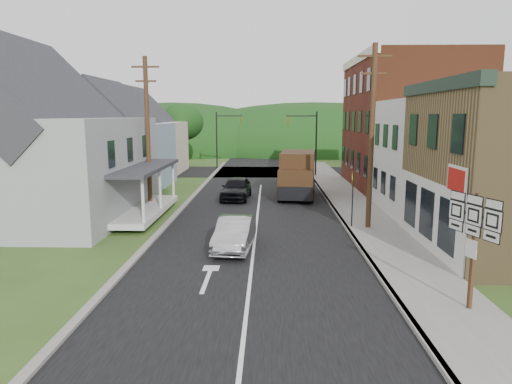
# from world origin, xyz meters

# --- Properties ---
(ground) EXTENTS (120.00, 120.00, 0.00)m
(ground) POSITION_xyz_m (0.00, 0.00, 0.00)
(ground) COLOR #2D4719
(ground) RESTS_ON ground
(road) EXTENTS (9.00, 90.00, 0.02)m
(road) POSITION_xyz_m (0.00, 10.00, 0.00)
(road) COLOR black
(road) RESTS_ON ground
(cross_road) EXTENTS (60.00, 9.00, 0.02)m
(cross_road) POSITION_xyz_m (0.00, 27.00, 0.00)
(cross_road) COLOR black
(cross_road) RESTS_ON ground
(sidewalk_right) EXTENTS (2.80, 55.00, 0.15)m
(sidewalk_right) POSITION_xyz_m (5.90, 8.00, 0.07)
(sidewalk_right) COLOR slate
(sidewalk_right) RESTS_ON ground
(curb_right) EXTENTS (0.20, 55.00, 0.15)m
(curb_right) POSITION_xyz_m (4.55, 8.00, 0.07)
(curb_right) COLOR slate
(curb_right) RESTS_ON ground
(curb_left) EXTENTS (0.30, 55.00, 0.12)m
(curb_left) POSITION_xyz_m (-4.65, 8.00, 0.06)
(curb_left) COLOR slate
(curb_left) RESTS_ON ground
(storefront_white) EXTENTS (8.00, 7.00, 6.50)m
(storefront_white) POSITION_xyz_m (11.30, 7.50, 3.25)
(storefront_white) COLOR silver
(storefront_white) RESTS_ON ground
(storefront_red) EXTENTS (8.00, 12.00, 10.00)m
(storefront_red) POSITION_xyz_m (11.30, 17.00, 5.00)
(storefront_red) COLOR #632D17
(storefront_red) RESTS_ON ground
(house_gray) EXTENTS (10.20, 12.24, 8.35)m
(house_gray) POSITION_xyz_m (-12.00, 6.00, 4.23)
(house_gray) COLOR gray
(house_gray) RESTS_ON ground
(house_blue) EXTENTS (7.14, 8.16, 7.28)m
(house_blue) POSITION_xyz_m (-11.00, 17.00, 3.69)
(house_blue) COLOR #889DBA
(house_blue) RESTS_ON ground
(house_cream) EXTENTS (7.14, 8.16, 7.28)m
(house_cream) POSITION_xyz_m (-11.50, 26.00, 3.69)
(house_cream) COLOR beige
(house_cream) RESTS_ON ground
(utility_pole_right) EXTENTS (1.60, 0.26, 9.00)m
(utility_pole_right) POSITION_xyz_m (5.60, 3.50, 4.66)
(utility_pole_right) COLOR #472D19
(utility_pole_right) RESTS_ON ground
(utility_pole_left) EXTENTS (1.60, 0.26, 9.00)m
(utility_pole_left) POSITION_xyz_m (-6.50, 8.00, 4.66)
(utility_pole_left) COLOR #472D19
(utility_pole_left) RESTS_ON ground
(traffic_signal_right) EXTENTS (2.87, 0.20, 6.00)m
(traffic_signal_right) POSITION_xyz_m (4.30, 23.50, 3.76)
(traffic_signal_right) COLOR black
(traffic_signal_right) RESTS_ON ground
(traffic_signal_left) EXTENTS (2.87, 0.20, 6.00)m
(traffic_signal_left) POSITION_xyz_m (-4.30, 30.50, 3.76)
(traffic_signal_left) COLOR black
(traffic_signal_left) RESTS_ON ground
(tree_left_b) EXTENTS (4.80, 4.80, 6.94)m
(tree_left_b) POSITION_xyz_m (-17.00, 12.00, 4.88)
(tree_left_b) COLOR #382616
(tree_left_b) RESTS_ON ground
(tree_left_c) EXTENTS (5.80, 5.80, 8.41)m
(tree_left_c) POSITION_xyz_m (-19.00, 20.00, 5.94)
(tree_left_c) COLOR #382616
(tree_left_c) RESTS_ON ground
(tree_left_d) EXTENTS (4.80, 4.80, 6.94)m
(tree_left_d) POSITION_xyz_m (-9.00, 32.00, 4.88)
(tree_left_d) COLOR #382616
(tree_left_d) RESTS_ON ground
(forested_ridge) EXTENTS (90.00, 30.00, 16.00)m
(forested_ridge) POSITION_xyz_m (0.00, 55.00, 0.00)
(forested_ridge) COLOR #113610
(forested_ridge) RESTS_ON ground
(silver_sedan) EXTENTS (1.71, 4.17, 1.34)m
(silver_sedan) POSITION_xyz_m (-0.80, -0.02, 0.67)
(silver_sedan) COLOR #B0B0B5
(silver_sedan) RESTS_ON ground
(dark_sedan) EXTENTS (2.08, 4.55, 1.51)m
(dark_sedan) POSITION_xyz_m (-1.56, 11.67, 0.76)
(dark_sedan) COLOR black
(dark_sedan) RESTS_ON ground
(delivery_van) EXTENTS (2.86, 5.84, 3.15)m
(delivery_van) POSITION_xyz_m (2.62, 12.53, 1.59)
(delivery_van) COLOR #321D0E
(delivery_van) RESTS_ON ground
(route_sign_cluster) EXTENTS (0.66, 1.85, 3.38)m
(route_sign_cluster) POSITION_xyz_m (6.38, -6.25, 2.34)
(route_sign_cluster) COLOR #472D19
(route_sign_cluster) RESTS_ON sidewalk_right
(warning_sign) EXTENTS (0.17, 0.77, 2.81)m
(warning_sign) POSITION_xyz_m (4.77, 3.56, 1.94)
(warning_sign) COLOR black
(warning_sign) RESTS_ON sidewalk_right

